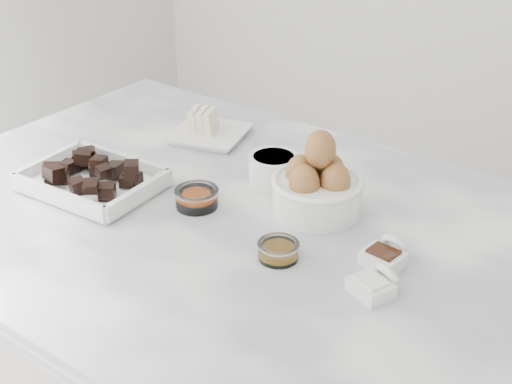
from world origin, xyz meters
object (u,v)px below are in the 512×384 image
egg_bowl (317,186)px  salt_spoon (375,284)px  chocolate_dish (92,176)px  vanilla_spoon (386,254)px  zest_bowl (197,197)px  sugar_ramekin (273,168)px  honey_bowl (278,250)px  butter_plate (209,129)px

egg_bowl → salt_spoon: bearing=-37.4°
chocolate_dish → vanilla_spoon: (0.53, 0.10, -0.01)m
egg_bowl → zest_bowl: 0.20m
vanilla_spoon → salt_spoon: 0.08m
sugar_ramekin → zest_bowl: sugar_ramekin is taller
zest_bowl → vanilla_spoon: bearing=6.6°
zest_bowl → egg_bowl: bearing=32.1°
chocolate_dish → salt_spoon: (0.55, 0.03, -0.01)m
chocolate_dish → egg_bowl: egg_bowl is taller
chocolate_dish → zest_bowl: chocolate_dish is taller
chocolate_dish → sugar_ramekin: 0.32m
chocolate_dish → salt_spoon: size_ratio=2.94×
sugar_ramekin → egg_bowl: 0.12m
chocolate_dish → zest_bowl: 0.20m
egg_bowl → honey_bowl: bearing=-78.7°
chocolate_dish → butter_plate: (0.02, 0.29, -0.01)m
sugar_ramekin → salt_spoon: sugar_ramekin is taller
salt_spoon → honey_bowl: bearing=-176.0°
butter_plate → honey_bowl: (0.37, -0.28, -0.00)m
sugar_ramekin → salt_spoon: (0.30, -0.18, -0.01)m
egg_bowl → salt_spoon: (0.19, -0.14, -0.03)m
sugar_ramekin → salt_spoon: 0.36m
sugar_ramekin → honey_bowl: size_ratio=1.40×
sugar_ramekin → egg_bowl: egg_bowl is taller
egg_bowl → sugar_ramekin: bearing=161.3°
egg_bowl → chocolate_dish: bearing=-154.9°
vanilla_spoon → egg_bowl: bearing=157.5°
honey_bowl → zest_bowl: zest_bowl is taller
zest_bowl → salt_spoon: size_ratio=0.93×
sugar_ramekin → egg_bowl: size_ratio=0.59×
vanilla_spoon → honey_bowl: bearing=-147.4°
honey_bowl → zest_bowl: (-0.20, 0.05, 0.00)m
egg_bowl → salt_spoon: egg_bowl is taller
sugar_ramekin → zest_bowl: 0.16m
egg_bowl → honey_bowl: (0.03, -0.15, -0.03)m
butter_plate → salt_spoon: bearing=-27.0°
zest_bowl → salt_spoon: (0.36, -0.04, -0.00)m
chocolate_dish → honey_bowl: size_ratio=3.76×
sugar_ramekin → vanilla_spoon: 0.30m
egg_bowl → vanilla_spoon: bearing=-22.5°
chocolate_dish → salt_spoon: chocolate_dish is taller
honey_bowl → zest_bowl: size_ratio=0.84×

